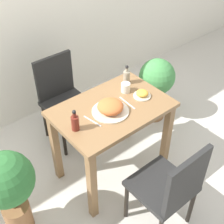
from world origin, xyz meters
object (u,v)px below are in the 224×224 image
at_px(condiment_bottle, 75,122).
at_px(potted_plant_right, 156,83).
at_px(chair_near, 171,187).
at_px(side_plate, 142,94).
at_px(drink_cup, 126,87).
at_px(sauce_bottle, 126,76).
at_px(food_plate, 110,107).
at_px(potted_plant_left, 8,186).
at_px(chair_far, 62,96).

height_order(condiment_bottle, potted_plant_right, condiment_bottle).
relative_size(chair_near, condiment_bottle, 4.95).
xyz_separation_m(chair_near, side_plate, (0.33, 0.66, 0.29)).
xyz_separation_m(drink_cup, sauce_bottle, (0.09, 0.09, 0.03)).
relative_size(food_plate, potted_plant_right, 0.41).
distance_m(sauce_bottle, potted_plant_left, 1.31).
bearing_deg(drink_cup, food_plate, -154.61).
distance_m(chair_near, potted_plant_left, 1.16).
bearing_deg(chair_far, chair_near, -89.90).
height_order(food_plate, condiment_bottle, condiment_bottle).
relative_size(chair_far, potted_plant_right, 1.23).
height_order(chair_near, sauce_bottle, sauce_bottle).
height_order(drink_cup, potted_plant_right, drink_cup).
distance_m(chair_far, condiment_bottle, 0.88).
height_order(chair_far, potted_plant_right, chair_far).
bearing_deg(chair_far, side_plate, -66.36).
distance_m(chair_near, food_plate, 0.74).
bearing_deg(side_plate, potted_plant_right, 31.79).
relative_size(side_plate, potted_plant_right, 0.20).
relative_size(chair_near, potted_plant_right, 1.23).
xyz_separation_m(food_plate, condiment_bottle, (-0.32, 0.01, 0.02)).
distance_m(chair_near, chair_far, 1.42).
distance_m(food_plate, drink_cup, 0.30).
distance_m(chair_far, potted_plant_right, 1.01).
bearing_deg(food_plate, condiment_bottle, 178.48).
distance_m(chair_far, drink_cup, 0.74).
relative_size(chair_far, sauce_bottle, 4.95).
height_order(condiment_bottle, potted_plant_left, condiment_bottle).
bearing_deg(drink_cup, potted_plant_left, -176.25).
distance_m(chair_near, drink_cup, 0.90).
bearing_deg(condiment_bottle, chair_far, 66.33).
bearing_deg(side_plate, chair_near, -116.56).
bearing_deg(potted_plant_left, chair_far, 37.86).
xyz_separation_m(chair_far, condiment_bottle, (-0.32, -0.74, 0.34)).
xyz_separation_m(chair_far, potted_plant_left, (-0.89, -0.70, 0.03)).
relative_size(chair_near, sauce_bottle, 4.95).
height_order(chair_near, food_plate, chair_near).
bearing_deg(condiment_bottle, food_plate, -1.52).
bearing_deg(sauce_bottle, condiment_bottle, -162.79).
relative_size(chair_far, food_plate, 3.03).
distance_m(side_plate, potted_plant_left, 1.26).
bearing_deg(potted_plant_left, sauce_bottle, 7.62).
relative_size(food_plate, sauce_bottle, 1.63).
distance_m(chair_near, condiment_bottle, 0.83).
xyz_separation_m(side_plate, potted_plant_right, (0.60, 0.37, -0.34)).
height_order(food_plate, side_plate, food_plate).
relative_size(chair_far, side_plate, 6.04).
distance_m(side_plate, sauce_bottle, 0.24).
distance_m(chair_near, potted_plant_right, 1.39).
relative_size(condiment_bottle, potted_plant_left, 0.22).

